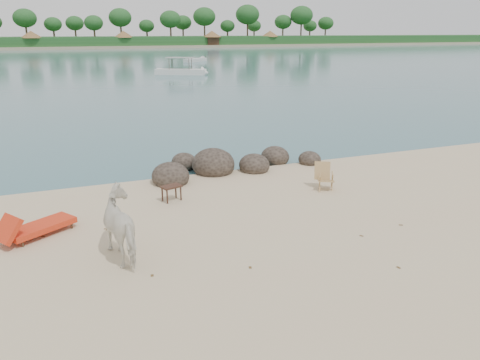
# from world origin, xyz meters

# --- Properties ---
(water) EXTENTS (400.00, 400.00, 0.00)m
(water) POSITION_xyz_m (0.00, 90.00, 0.00)
(water) COLOR #35656B
(water) RESTS_ON ground
(far_shore) EXTENTS (420.00, 90.00, 1.40)m
(far_shore) POSITION_xyz_m (0.00, 170.00, 0.00)
(far_shore) COLOR tan
(far_shore) RESTS_ON ground
(far_scenery) EXTENTS (420.00, 18.00, 9.50)m
(far_scenery) POSITION_xyz_m (0.03, 136.70, 3.14)
(far_scenery) COLOR #1E4C1E
(far_scenery) RESTS_ON ground
(boulders) EXTENTS (6.42, 2.93, 1.12)m
(boulders) POSITION_xyz_m (1.76, 6.06, 0.21)
(boulders) COLOR black
(boulders) RESTS_ON ground
(cow) EXTENTS (1.19, 1.91, 1.49)m
(cow) POSITION_xyz_m (-2.42, 0.58, 0.75)
(cow) COLOR silver
(cow) RESTS_ON ground
(side_table) EXTENTS (0.66, 0.53, 0.46)m
(side_table) POSITION_xyz_m (-0.68, 3.70, 0.23)
(side_table) COLOR black
(side_table) RESTS_ON ground
(lounge_chair) EXTENTS (2.07, 1.68, 0.60)m
(lounge_chair) POSITION_xyz_m (-4.21, 2.53, 0.30)
(lounge_chair) COLOR red
(lounge_chair) RESTS_ON ground
(deck_chair) EXTENTS (0.75, 0.77, 0.84)m
(deck_chair) POSITION_xyz_m (4.04, 2.92, 0.42)
(deck_chair) COLOR tan
(deck_chair) RESTS_ON ground
(boat_mid) EXTENTS (6.32, 4.34, 3.12)m
(boat_mid) POSITION_xyz_m (10.06, 44.33, 1.56)
(boat_mid) COLOR silver
(boat_mid) RESTS_ON water
(boat_far) EXTENTS (5.06, 4.36, 0.64)m
(boat_far) POSITION_xyz_m (18.05, 66.00, 0.32)
(boat_far) COLOR silver
(boat_far) RESTS_ON water
(dead_leaves) EXTENTS (8.69, 5.78, 0.00)m
(dead_leaves) POSITION_xyz_m (-0.81, 0.13, 0.00)
(dead_leaves) COLOR brown
(dead_leaves) RESTS_ON ground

